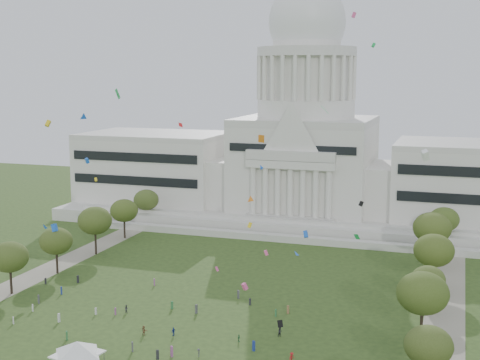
# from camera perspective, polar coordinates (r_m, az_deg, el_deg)

# --- Properties ---
(ground) EXTENTS (400.00, 400.00, 0.00)m
(ground) POSITION_cam_1_polar(r_m,az_deg,el_deg) (124.71, -6.75, -14.16)
(ground) COLOR #2E461B
(ground) RESTS_ON ground
(capitol) EXTENTS (160.00, 64.50, 91.30)m
(capitol) POSITION_cam_1_polar(r_m,az_deg,el_deg) (224.12, 5.55, 2.23)
(capitol) COLOR beige
(capitol) RESTS_ON ground
(path_left) EXTENTS (8.00, 160.00, 0.04)m
(path_left) POSITION_cam_1_polar(r_m,az_deg,el_deg) (172.33, -17.13, -7.84)
(path_left) COLOR gray
(path_left) RESTS_ON ground
(path_right) EXTENTS (8.00, 160.00, 0.04)m
(path_right) POSITION_cam_1_polar(r_m,az_deg,el_deg) (142.17, 17.03, -11.51)
(path_right) COLOR gray
(path_right) RESTS_ON ground
(row_tree_r_1) EXTENTS (7.58, 7.58, 10.78)m
(row_tree_r_1) POSITION_cam_1_polar(r_m,az_deg,el_deg) (109.85, 15.80, -13.46)
(row_tree_r_1) COLOR black
(row_tree_r_1) RESTS_ON ground
(row_tree_l_2) EXTENTS (8.42, 8.42, 11.97)m
(row_tree_l_2) POSITION_cam_1_polar(r_m,az_deg,el_deg) (158.56, -19.06, -6.23)
(row_tree_l_2) COLOR black
(row_tree_l_2) RESTS_ON ground
(row_tree_r_2) EXTENTS (9.55, 9.55, 13.58)m
(row_tree_r_2) POSITION_cam_1_polar(r_m,az_deg,el_deg) (127.23, 15.33, -9.30)
(row_tree_r_2) COLOR black
(row_tree_r_2) RESTS_ON ground
(row_tree_l_3) EXTENTS (8.12, 8.12, 11.55)m
(row_tree_l_3) POSITION_cam_1_polar(r_m,az_deg,el_deg) (171.09, -15.43, -5.04)
(row_tree_l_3) COLOR black
(row_tree_l_3) RESTS_ON ground
(row_tree_r_3) EXTENTS (7.01, 7.01, 9.98)m
(row_tree_r_3) POSITION_cam_1_polar(r_m,az_deg,el_deg) (144.24, 15.77, -8.19)
(row_tree_r_3) COLOR black
(row_tree_r_3) RESTS_ON ground
(row_tree_l_4) EXTENTS (9.29, 9.29, 13.21)m
(row_tree_l_4) POSITION_cam_1_polar(r_m,az_deg,el_deg) (186.00, -12.28, -3.41)
(row_tree_l_4) COLOR black
(row_tree_l_4) RESTS_ON ground
(row_tree_r_4) EXTENTS (9.19, 9.19, 13.06)m
(row_tree_r_4) POSITION_cam_1_polar(r_m,az_deg,el_deg) (158.59, 16.22, -5.80)
(row_tree_r_4) COLOR black
(row_tree_r_4) RESTS_ON ground
(row_tree_l_5) EXTENTS (8.33, 8.33, 11.85)m
(row_tree_l_5) POSITION_cam_1_polar(r_m,az_deg,el_deg) (202.54, -9.87, -2.59)
(row_tree_l_5) COLOR black
(row_tree_l_5) RESTS_ON ground
(row_tree_r_5) EXTENTS (9.82, 9.82, 13.96)m
(row_tree_r_5) POSITION_cam_1_polar(r_m,az_deg,el_deg) (178.04, 16.09, -3.95)
(row_tree_r_5) COLOR black
(row_tree_r_5) RESTS_ON ground
(row_tree_l_6) EXTENTS (8.19, 8.19, 11.64)m
(row_tree_l_6) POSITION_cam_1_polar(r_m,az_deg,el_deg) (219.09, -8.01, -1.69)
(row_tree_l_6) COLOR black
(row_tree_l_6) RESTS_ON ground
(row_tree_r_6) EXTENTS (8.42, 8.42, 11.97)m
(row_tree_r_6) POSITION_cam_1_polar(r_m,az_deg,el_deg) (195.80, 17.02, -3.24)
(row_tree_r_6) COLOR black
(row_tree_r_6) RESTS_ON ground
(event_tent) EXTENTS (11.05, 11.05, 5.31)m
(event_tent) POSITION_cam_1_polar(r_m,az_deg,el_deg) (117.43, -13.73, -13.72)
(event_tent) COLOR #4C4C4C
(event_tent) RESTS_ON ground
(person_2) EXTENTS (1.02, 1.09, 1.92)m
(person_2) POSITION_cam_1_polar(r_m,az_deg,el_deg) (129.12, 3.45, -12.82)
(person_2) COLOR #26262B
(person_2) RESTS_ON ground
(person_3) EXTENTS (0.81, 1.09, 1.50)m
(person_3) POSITION_cam_1_polar(r_m,az_deg,el_deg) (120.90, -3.55, -14.51)
(person_3) COLOR #4C4C51
(person_3) RESTS_ON ground
(person_4) EXTENTS (0.81, 1.10, 1.67)m
(person_4) POSITION_cam_1_polar(r_m,az_deg,el_deg) (130.03, -5.69, -12.74)
(person_4) COLOR navy
(person_4) RESTS_ON ground
(person_5) EXTENTS (1.79, 1.30, 1.80)m
(person_5) POSITION_cam_1_polar(r_m,az_deg,el_deg) (131.05, -8.21, -12.58)
(person_5) COLOR olive
(person_5) RESTS_ON ground
(person_8) EXTENTS (0.95, 0.73, 1.72)m
(person_8) POSITION_cam_1_polar(r_m,az_deg,el_deg) (142.77, -9.68, -10.78)
(person_8) COLOR #4C4C51
(person_8) RESTS_ON ground
(person_9) EXTENTS (1.10, 1.32, 1.82)m
(person_9) POSITION_cam_1_polar(r_m,az_deg,el_deg) (118.89, 4.44, -14.86)
(person_9) COLOR #B21E1E
(person_9) RESTS_ON ground
(person_10) EXTENTS (0.51, 0.86, 1.42)m
(person_10) POSITION_cam_1_polar(r_m,az_deg,el_deg) (126.82, -0.10, -13.34)
(person_10) COLOR #33723F
(person_10) RESTS_ON ground
(distant_crowd) EXTENTS (59.72, 37.08, 1.93)m
(distant_crowd) POSITION_cam_1_polar(r_m,az_deg,el_deg) (140.72, -9.02, -11.06)
(distant_crowd) COLOR #4C4C51
(distant_crowd) RESTS_ON ground
(kite_swarm) EXTENTS (88.05, 103.24, 57.20)m
(kite_swarm) POSITION_cam_1_polar(r_m,az_deg,el_deg) (125.67, -7.02, -1.50)
(kite_swarm) COLOR green
(kite_swarm) RESTS_ON ground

